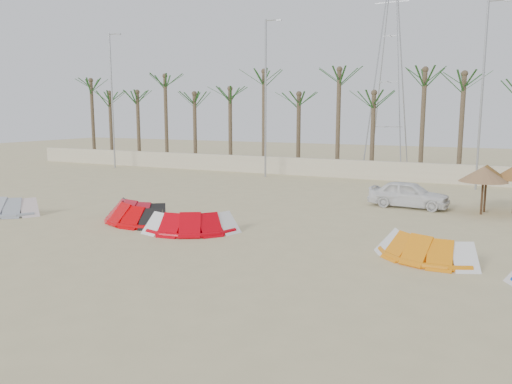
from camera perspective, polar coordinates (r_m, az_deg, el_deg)
The scene contains 15 objects.
ground at distance 16.15m, azimuth -9.37°, elevation -7.58°, with size 120.00×120.00×0.00m, color beige.
boundary_wall at distance 35.98m, azimuth 11.15°, elevation 2.57°, with size 60.00×0.30×1.30m, color beige.
palm_line at distance 37.11m, azimuth 13.04°, elevation 11.67°, with size 52.00×4.00×7.70m.
lamp_a at distance 43.63m, azimuth -16.09°, elevation 10.23°, with size 1.25×0.14×11.00m.
lamp_b at distance 35.90m, azimuth 1.15°, elevation 10.91°, with size 1.25×0.14×11.00m.
lamp_c at distance 32.66m, azimuth 24.49°, elevation 10.30°, with size 1.25×0.14×11.00m.
pylon at distance 41.65m, azimuth 14.55°, elevation 2.41°, with size 3.00×3.00×14.00m, color #A5A8AD, non-canonical shape.
kite_grey at distance 25.49m, azimuth -26.35°, elevation -1.33°, with size 3.55×2.24×0.90m.
kite_red_left at distance 22.59m, azimuth -13.13°, elevation -1.84°, with size 3.45×1.93×0.90m.
kite_red_mid at distance 21.85m, azimuth -13.37°, elevation -2.20°, with size 4.06×2.71×0.90m.
kite_red_right at distance 19.62m, azimuth -6.92°, elevation -3.29°, with size 3.99×2.87×0.90m.
kite_orange at distance 16.79m, azimuth 18.79°, elevation -5.83°, with size 3.61×2.42×0.90m.
parasol_left at distance 25.40m, azimuth 24.87°, elevation 2.06°, with size 1.98×1.98×2.23m.
parasol_mid at distance 24.74m, azimuth 24.57°, elevation 1.87°, with size 2.15×2.15×2.21m.
car at distance 25.50m, azimuth 17.06°, elevation -0.25°, with size 1.54×3.83×1.30m, color white.
Camera 1 is at (8.98, -12.62, 4.58)m, focal length 35.00 mm.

